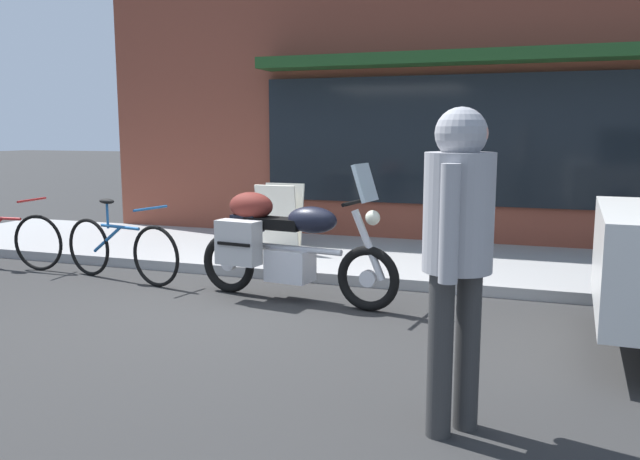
% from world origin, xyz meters
% --- Properties ---
extents(ground_plane, '(80.00, 80.00, 0.00)m').
position_xyz_m(ground_plane, '(0.00, 0.00, 0.00)').
color(ground_plane, '#2C2C2C').
extents(touring_motorcycle, '(2.20, 0.66, 1.39)m').
position_xyz_m(touring_motorcycle, '(0.31, 0.51, 0.60)').
color(touring_motorcycle, black).
rests_on(touring_motorcycle, ground_plane).
extents(parked_bicycle, '(1.72, 0.54, 0.93)m').
position_xyz_m(parked_bicycle, '(-1.73, 0.71, 0.37)').
color(parked_bicycle, black).
rests_on(parked_bicycle, ground_plane).
extents(pedestrian_walking, '(0.41, 0.56, 1.81)m').
position_xyz_m(pedestrian_walking, '(2.33, -1.83, 1.15)').
color(pedestrian_walking, '#323232').
rests_on(pedestrian_walking, ground_plane).
extents(sandwich_board_sign, '(0.55, 0.40, 0.87)m').
position_xyz_m(sandwich_board_sign, '(-0.52, 2.48, 0.56)').
color(sandwich_board_sign, silver).
rests_on(sandwich_board_sign, sidewalk_curb).
extents(second_bicycle_by_cafe, '(1.73, 0.48, 0.93)m').
position_xyz_m(second_bicycle_by_cafe, '(-3.54, 0.81, 0.38)').
color(second_bicycle_by_cafe, black).
rests_on(second_bicycle_by_cafe, ground_plane).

